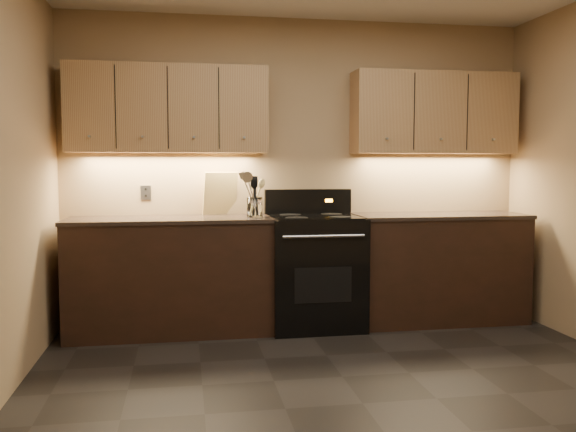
# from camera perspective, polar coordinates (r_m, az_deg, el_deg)

# --- Properties ---
(floor) EXTENTS (4.00, 4.00, 0.00)m
(floor) POSITION_cam_1_polar(r_m,az_deg,el_deg) (3.64, 7.00, -17.02)
(floor) COLOR black
(floor) RESTS_ON ground
(wall_back) EXTENTS (4.00, 0.04, 2.60)m
(wall_back) POSITION_cam_1_polar(r_m,az_deg,el_deg) (5.32, 0.95, 4.26)
(wall_back) COLOR tan
(wall_back) RESTS_ON ground
(counter_left) EXTENTS (1.62, 0.62, 0.93)m
(counter_left) POSITION_cam_1_polar(r_m,az_deg,el_deg) (5.01, -10.93, -5.45)
(counter_left) COLOR black
(counter_left) RESTS_ON ground
(counter_right) EXTENTS (1.46, 0.62, 0.93)m
(counter_right) POSITION_cam_1_polar(r_m,az_deg,el_deg) (5.46, 13.84, -4.67)
(counter_right) COLOR black
(counter_right) RESTS_ON ground
(stove) EXTENTS (0.76, 0.68, 1.14)m
(stove) POSITION_cam_1_polar(r_m,az_deg,el_deg) (5.10, 2.48, -5.04)
(stove) COLOR black
(stove) RESTS_ON ground
(upper_cab_left) EXTENTS (1.60, 0.30, 0.70)m
(upper_cab_left) POSITION_cam_1_polar(r_m,az_deg,el_deg) (5.10, -11.14, 9.77)
(upper_cab_left) COLOR tan
(upper_cab_left) RESTS_ON wall_back
(upper_cab_right) EXTENTS (1.44, 0.30, 0.70)m
(upper_cab_right) POSITION_cam_1_polar(r_m,az_deg,el_deg) (5.54, 13.50, 9.32)
(upper_cab_right) COLOR tan
(upper_cab_right) RESTS_ON wall_back
(outlet_plate) EXTENTS (0.08, 0.01, 0.12)m
(outlet_plate) POSITION_cam_1_polar(r_m,az_deg,el_deg) (5.24, -13.17, 2.16)
(outlet_plate) COLOR #B2B5BA
(outlet_plate) RESTS_ON wall_back
(utensil_crock) EXTENTS (0.15, 0.15, 0.16)m
(utensil_crock) POSITION_cam_1_polar(r_m,az_deg,el_deg) (4.94, -3.14, 0.76)
(utensil_crock) COLOR white
(utensil_crock) RESTS_ON counter_left
(cutting_board) EXTENTS (0.31, 0.18, 0.36)m
(cutting_board) POSITION_cam_1_polar(r_m,az_deg,el_deg) (5.20, -6.36, 2.12)
(cutting_board) COLOR #D9C174
(cutting_board) RESTS_ON counter_left
(wooden_spoon) EXTENTS (0.17, 0.13, 0.31)m
(wooden_spoon) POSITION_cam_1_polar(r_m,az_deg,el_deg) (4.93, -3.53, 1.89)
(wooden_spoon) COLOR #D9C174
(wooden_spoon) RESTS_ON utensil_crock
(black_spoon) EXTENTS (0.07, 0.12, 0.30)m
(black_spoon) POSITION_cam_1_polar(r_m,az_deg,el_deg) (4.96, -3.21, 1.82)
(black_spoon) COLOR black
(black_spoon) RESTS_ON utensil_crock
(black_turner) EXTENTS (0.10, 0.18, 0.35)m
(black_turner) POSITION_cam_1_polar(r_m,az_deg,el_deg) (4.91, -2.97, 2.03)
(black_turner) COLOR black
(black_turner) RESTS_ON utensil_crock
(steel_spatula) EXTENTS (0.24, 0.11, 0.40)m
(steel_spatula) POSITION_cam_1_polar(r_m,az_deg,el_deg) (4.94, -2.85, 2.32)
(steel_spatula) COLOR silver
(steel_spatula) RESTS_ON utensil_crock
(steel_skimmer) EXTENTS (0.19, 0.13, 0.36)m
(steel_skimmer) POSITION_cam_1_polar(r_m,az_deg,el_deg) (4.93, -2.81, 2.10)
(steel_skimmer) COLOR silver
(steel_skimmer) RESTS_ON utensil_crock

